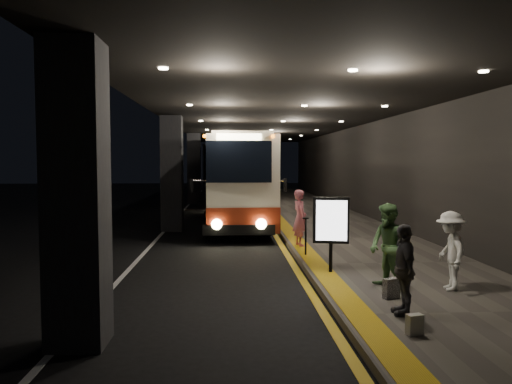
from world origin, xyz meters
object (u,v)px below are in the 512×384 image
object	(u,v)px
passenger_waiting_green	(388,246)
bag_polka	(391,288)
coach_second	(232,173)
bag_plain	(415,324)
info_sign	(331,222)
coach_main	(236,184)
passenger_waiting_grey	(404,269)
passenger_boarding	(300,218)
stanchion_post	(306,237)
passenger_waiting_white	(451,251)

from	to	relation	value
passenger_waiting_green	bag_polka	bearing A→B (deg)	-32.12
coach_second	bag_plain	world-z (taller)	coach_second
passenger_waiting_green	info_sign	distance (m)	1.77
coach_second	bag_plain	distance (m)	26.96
coach_main	bag_plain	bearing A→B (deg)	-81.81
info_sign	passenger_waiting_grey	bearing A→B (deg)	-68.90
passenger_boarding	coach_main	bearing A→B (deg)	1.13
passenger_waiting_green	bag_polka	xyz separation A→B (m)	(-0.15, -0.67, -0.66)
coach_second	stanchion_post	bearing A→B (deg)	-84.80
passenger_waiting_green	passenger_waiting_grey	bearing A→B (deg)	-28.67
bag_polka	info_sign	distance (m)	2.50
passenger_waiting_white	stanchion_post	distance (m)	4.40
passenger_boarding	passenger_waiting_grey	world-z (taller)	passenger_boarding
coach_main	passenger_waiting_grey	xyz separation A→B (m)	(2.58, -13.24, -0.80)
info_sign	stanchion_post	world-z (taller)	info_sign
coach_main	bag_polka	xyz separation A→B (m)	(2.69, -12.30, -1.37)
bag_plain	info_sign	bearing A→B (deg)	95.65
passenger_waiting_green	coach_main	bearing A→B (deg)	174.14
passenger_waiting_grey	info_sign	xyz separation A→B (m)	(-0.57, 3.13, 0.41)
coach_main	passenger_waiting_green	world-z (taller)	coach_main
stanchion_post	passenger_waiting_white	bearing A→B (deg)	-58.49
passenger_boarding	passenger_waiting_grey	xyz separation A→B (m)	(0.77, -6.71, -0.09)
passenger_waiting_green	passenger_waiting_grey	distance (m)	1.63
passenger_waiting_grey	coach_main	bearing A→B (deg)	-164.15
passenger_waiting_green	bag_plain	distance (m)	2.70
coach_main	passenger_waiting_green	distance (m)	11.99
passenger_waiting_green	info_sign	size ratio (longest dim) A/B	0.99
coach_second	passenger_waiting_grey	distance (m)	26.00
passenger_boarding	stanchion_post	distance (m)	1.51
bag_polka	coach_main	bearing A→B (deg)	102.31
bag_polka	bag_plain	world-z (taller)	bag_polka
passenger_waiting_white	stanchion_post	xyz separation A→B (m)	(-2.29, 3.74, -0.28)
coach_second	passenger_waiting_white	bearing A→B (deg)	-80.29
passenger_waiting_white	info_sign	world-z (taller)	info_sign
coach_main	bag_plain	distance (m)	14.47
passenger_waiting_white	passenger_waiting_grey	size ratio (longest dim) A/B	1.03
coach_second	stanchion_post	world-z (taller)	coach_second
info_sign	passenger_waiting_white	bearing A→B (deg)	-27.84
passenger_waiting_green	info_sign	xyz separation A→B (m)	(-0.83, 1.53, 0.31)
passenger_waiting_white	coach_main	bearing A→B (deg)	-155.37
bag_polka	stanchion_post	bearing A→B (deg)	102.21
coach_main	passenger_boarding	bearing A→B (deg)	-75.99
bag_plain	passenger_boarding	bearing A→B (deg)	94.51
coach_second	stanchion_post	xyz separation A→B (m)	(1.90, -20.59, -1.21)
info_sign	bag_plain	bearing A→B (deg)	-73.61
passenger_waiting_green	passenger_waiting_white	xyz separation A→B (m)	(1.21, -0.10, -0.07)
passenger_waiting_green	passenger_waiting_white	bearing A→B (deg)	65.52
coach_main	info_sign	world-z (taller)	coach_main
passenger_boarding	info_sign	size ratio (longest dim) A/B	0.98
coach_main	passenger_waiting_green	bearing A→B (deg)	-77.74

